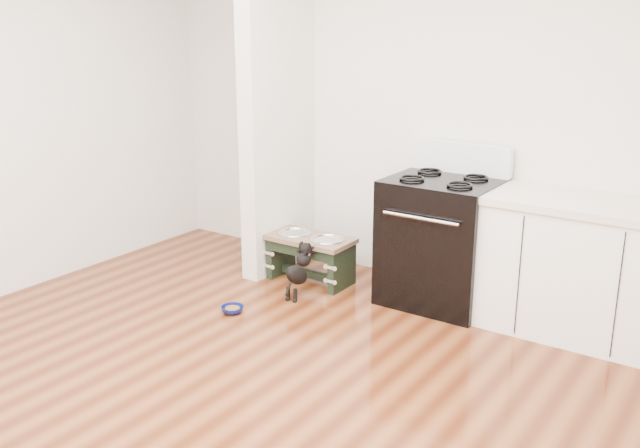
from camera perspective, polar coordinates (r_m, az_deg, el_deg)
The scene contains 8 objects.
ground at distance 3.88m, azimuth -8.49°, elevation -15.50°, with size 5.00×5.00×0.00m, color #4A1F0D.
room_shell at distance 3.32m, azimuth -9.68°, elevation 8.92°, with size 5.00×5.00×5.00m.
partition_wall at distance 5.70m, azimuth -3.41°, elevation 9.51°, with size 0.15×0.80×2.70m, color silver.
oven_range at distance 5.21m, azimuth 9.66°, elevation -1.21°, with size 0.76×0.69×1.14m.
cabinet_run at distance 4.93m, azimuth 20.11°, elevation -3.35°, with size 1.24×0.64×0.91m.
dog_feeder at distance 5.59m, azimuth -0.79°, elevation -2.07°, with size 0.67×0.36×0.38m.
puppy at distance 5.30m, azimuth -1.66°, elevation -3.58°, with size 0.12×0.34×0.41m.
floor_bowl at distance 5.12m, azimuth -7.02°, elevation -6.80°, with size 0.17×0.17×0.05m.
Camera 1 is at (2.29, -2.37, 2.05)m, focal length 40.00 mm.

